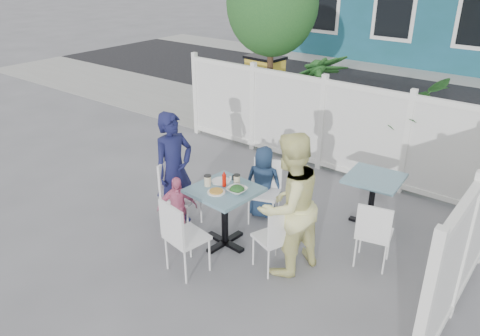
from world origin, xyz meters
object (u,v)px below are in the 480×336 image
Objects in this scene: chair_back at (266,186)px; chair_near at (181,233)px; utility_cabinet at (264,89)px; woman at (289,205)px; toddler at (177,208)px; main_table at (225,202)px; boy at (263,182)px; spare_table at (373,188)px; chair_left at (176,189)px; chair_right at (277,234)px; man at (174,170)px.

chair_near is (-0.05, -1.64, 0.04)m from chair_back.
utility_cabinet is 0.78× the size of woman.
woman is at bearing -36.53° from toddler.
main_table is 0.91m from boy.
woman is at bearing 118.39° from boy.
woman reaches higher than spare_table.
boy is at bearing -152.87° from spare_table.
boy reaches higher than main_table.
main_table is at bearing 72.75° from boy.
toddler is at bearing 147.65° from chair_near.
chair_left is (-2.10, -1.65, -0.01)m from spare_table.
chair_near is at bearing -90.75° from main_table.
chair_near is at bearing -33.56° from woman.
boy is 1.19× the size of toddler.
boy is at bearing -50.68° from utility_cabinet.
boy reaches higher than spare_table.
man reaches higher than chair_right.
chair_near is (2.49, -5.21, -0.12)m from utility_cabinet.
chair_left reaches higher than chair_right.
chair_right is 0.99× the size of toddler.
chair_left is 1.11× the size of chair_back.
main_table is 0.94× the size of chair_back.
chair_right is 0.54× the size of man.
woman reaches higher than chair_left.
chair_back reaches higher than chair_right.
man reaches higher than boy.
chair_left is at bearing -64.94° from utility_cabinet.
spare_table is at bearing -172.46° from boy.
chair_back is at bearing 62.18° from chair_right.
woman reaches higher than toddler.
boy is at bearing 100.41° from chair_near.
utility_cabinet reaches higher than main_table.
utility_cabinet is at bearing 119.43° from main_table.
chair_right is 1.75m from man.
woman reaches higher than utility_cabinet.
chair_near is 0.55× the size of woman.
woman is (0.92, 0.84, 0.31)m from chair_near.
spare_table is at bearing 70.58° from chair_near.
main_table is at bearing 67.70° from chair_back.
chair_left is at bearing 27.51° from chair_back.
woman is at bearing -47.72° from utility_cabinet.
woman is (0.06, 0.12, 0.36)m from chair_right.
chair_back is (-0.81, 0.92, 0.00)m from chair_right.
chair_near is at bearing 68.55° from chair_back.
main_table is 0.95× the size of chair_right.
chair_left is at bearing -72.16° from woman.
chair_near reaches higher than main_table.
woman is (1.71, 0.11, 0.30)m from chair_left.
chair_left is 0.56× the size of woman.
main_table is 0.86m from chair_back.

